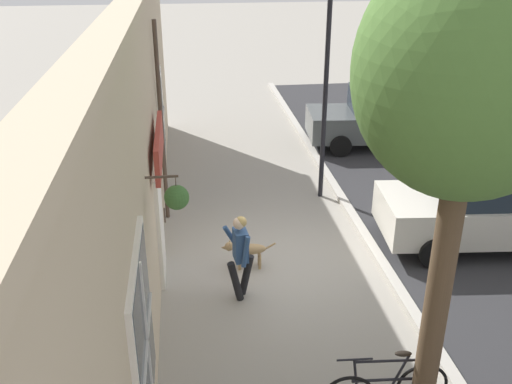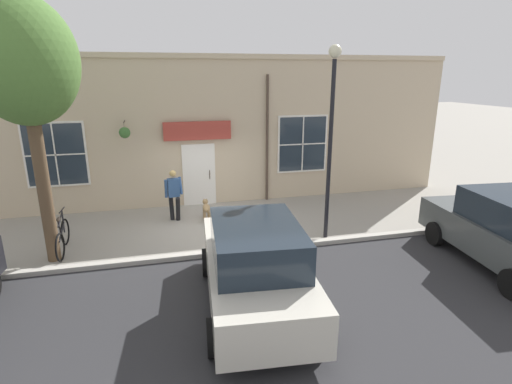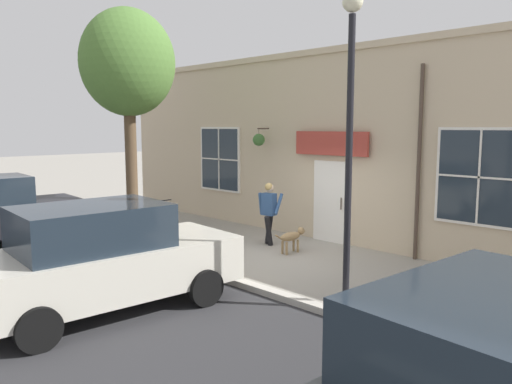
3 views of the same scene
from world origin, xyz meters
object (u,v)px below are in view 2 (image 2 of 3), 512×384
object	(u,v)px
street_tree_by_curb	(24,66)
parked_car_mid_block	(255,265)
dog_on_leash	(206,208)
leaning_bicycle	(63,237)
pedestrian_walking	(174,191)
parked_car_far_end	(509,231)
street_lamp	(332,118)

from	to	relation	value
street_tree_by_curb	parked_car_mid_block	distance (m)	6.38
dog_on_leash	leaning_bicycle	bearing A→B (deg)	-69.49
pedestrian_walking	street_tree_by_curb	bearing A→B (deg)	-54.95
parked_car_far_end	street_tree_by_curb	bearing A→B (deg)	-105.77
pedestrian_walking	dog_on_leash	xyz separation A→B (m)	(0.20, 0.94, -0.55)
dog_on_leash	parked_car_mid_block	world-z (taller)	parked_car_mid_block
parked_car_far_end	street_lamp	size ratio (longest dim) A/B	0.88
street_tree_by_curb	parked_car_far_end	size ratio (longest dim) A/B	1.34
parked_car_mid_block	parked_car_far_end	xyz separation A→B (m)	(-0.22, 6.03, 0.00)
street_tree_by_curb	parked_car_far_end	xyz separation A→B (m)	(2.90, 10.28, -3.60)
parked_car_mid_block	parked_car_far_end	distance (m)	6.04
pedestrian_walking	street_tree_by_curb	world-z (taller)	street_tree_by_curb
street_tree_by_curb	parked_car_mid_block	xyz separation A→B (m)	(3.12, 4.24, -3.60)
leaning_bicycle	street_lamp	world-z (taller)	street_lamp
dog_on_leash	street_lamp	size ratio (longest dim) A/B	0.21
pedestrian_walking	parked_car_mid_block	xyz separation A→B (m)	(5.22, 1.25, -0.05)
dog_on_leash	street_lamp	bearing A→B (deg)	54.56
street_tree_by_curb	leaning_bicycle	distance (m)	4.13
leaning_bicycle	parked_car_far_end	bearing A→B (deg)	71.60
pedestrian_walking	street_tree_by_curb	distance (m)	5.10
pedestrian_walking	street_lamp	size ratio (longest dim) A/B	0.32
leaning_bicycle	parked_car_mid_block	distance (m)	5.48
street_tree_by_curb	leaning_bicycle	size ratio (longest dim) A/B	3.42
street_tree_by_curb	street_lamp	distance (m)	7.07
pedestrian_walking	dog_on_leash	bearing A→B (deg)	77.86
parked_car_far_end	street_lamp	bearing A→B (deg)	-128.59
leaning_bicycle	parked_car_mid_block	world-z (taller)	parked_car_mid_block
dog_on_leash	street_tree_by_curb	xyz separation A→B (m)	(1.90, -3.93, 4.10)
parked_car_mid_block	street_lamp	distance (m)	4.61
pedestrian_walking	street_tree_by_curb	xyz separation A→B (m)	(2.10, -2.99, 3.55)
dog_on_leash	leaning_bicycle	distance (m)	4.06
street_tree_by_curb	parked_car_mid_block	world-z (taller)	street_tree_by_curb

